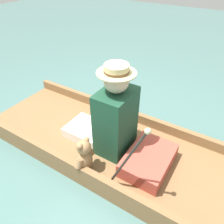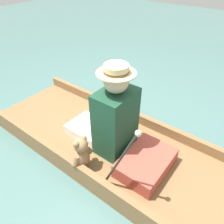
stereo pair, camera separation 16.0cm
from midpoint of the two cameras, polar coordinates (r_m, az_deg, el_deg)
name	(u,v)px [view 1 (the left image)]	position (r m, az deg, el deg)	size (l,w,h in m)	color
ground_plane	(101,146)	(2.44, -4.79, -9.00)	(16.00, 16.00, 0.00)	#476B66
punt_boat	(101,142)	(2.39, -4.88, -7.82)	(1.02, 2.61, 0.23)	brown
seat_cushion	(149,160)	(2.06, 7.31, -12.42)	(0.54, 0.38, 0.14)	#B24738
seated_person	(111,118)	(2.05, -2.60, -1.64)	(0.39, 0.73, 0.90)	white
teddy_bear	(84,156)	(1.98, -9.60, -11.37)	(0.25, 0.15, 0.36)	#9E754C
wine_glass	(107,109)	(2.56, -3.00, 0.85)	(0.08, 0.08, 0.22)	silver
walking_cane	(130,155)	(1.59, 1.74, -11.36)	(0.04, 0.31, 0.75)	#2D2823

